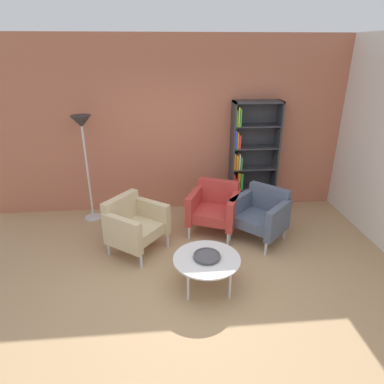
% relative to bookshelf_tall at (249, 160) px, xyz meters
% --- Properties ---
extents(ground_plane, '(8.32, 8.32, 0.00)m').
position_rel_bookshelf_tall_xyz_m(ground_plane, '(-1.19, -2.25, -0.91)').
color(ground_plane, tan).
extents(brick_back_panel, '(6.40, 0.12, 2.90)m').
position_rel_bookshelf_tall_xyz_m(brick_back_panel, '(-1.19, 0.21, 0.54)').
color(brick_back_panel, '#B2664C').
rests_on(brick_back_panel, ground_plane).
extents(bookshelf_tall, '(0.80, 0.30, 1.90)m').
position_rel_bookshelf_tall_xyz_m(bookshelf_tall, '(0.00, 0.00, 0.00)').
color(bookshelf_tall, '#333338').
rests_on(bookshelf_tall, ground_plane).
extents(coffee_table_low, '(0.80, 0.80, 0.40)m').
position_rel_bookshelf_tall_xyz_m(coffee_table_low, '(-1.00, -2.12, -0.54)').
color(coffee_table_low, silver).
rests_on(coffee_table_low, ground_plane).
extents(decorative_bowl, '(0.32, 0.32, 0.05)m').
position_rel_bookshelf_tall_xyz_m(decorative_bowl, '(-1.00, -2.12, -0.48)').
color(decorative_bowl, '#4C4C51').
rests_on(decorative_bowl, coffee_table_low).
extents(armchair_spare_guest, '(0.94, 0.95, 0.78)m').
position_rel_bookshelf_tall_xyz_m(armchair_spare_guest, '(-1.92, -1.22, -0.50)').
color(armchair_spare_guest, '#C6B289').
rests_on(armchair_spare_guest, ground_plane).
extents(armchair_near_window, '(0.91, 0.87, 0.78)m').
position_rel_bookshelf_tall_xyz_m(armchair_near_window, '(-0.71, -0.79, -0.50)').
color(armchair_near_window, '#B73833').
rests_on(armchair_near_window, ground_plane).
extents(armchair_corner_red, '(0.95, 0.95, 0.78)m').
position_rel_bookshelf_tall_xyz_m(armchair_corner_red, '(-0.06, -1.07, -0.50)').
color(armchair_corner_red, '#4C566B').
rests_on(armchair_corner_red, ground_plane).
extents(floor_lamp_torchiere, '(0.32, 0.32, 1.74)m').
position_rel_bookshelf_tall_xyz_m(floor_lamp_torchiere, '(-2.70, -0.17, 0.54)').
color(floor_lamp_torchiere, silver).
rests_on(floor_lamp_torchiere, ground_plane).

